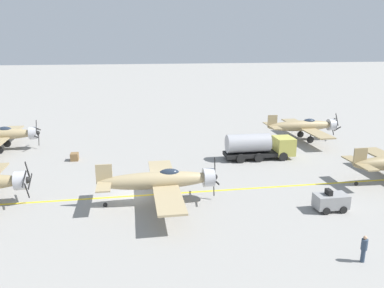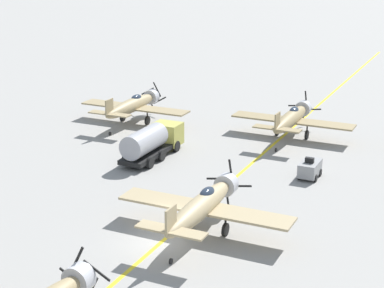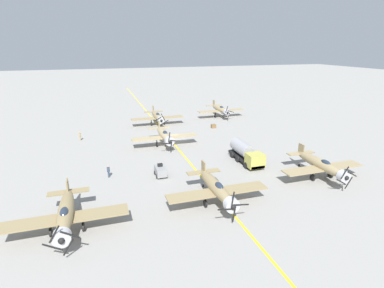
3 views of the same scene
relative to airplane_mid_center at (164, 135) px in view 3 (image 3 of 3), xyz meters
name	(u,v)px [view 3 (image 3 of 3)]	position (x,y,z in m)	size (l,w,h in m)	color
ground_plane	(171,141)	(-1.87, -2.20, -2.01)	(400.00, 400.00, 0.00)	gray
taxiway_stripe	(171,141)	(-1.87, -2.20, -2.01)	(0.30, 160.00, 0.01)	yellow
airplane_mid_center	(164,135)	(0.00, 0.00, 0.00)	(12.00, 9.98, 3.79)	tan
airplane_near_center	(157,116)	(-1.80, -15.37, 0.00)	(12.00, 9.98, 3.65)	#9A855D
airplane_near_left	(220,109)	(-18.95, -18.33, 0.00)	(12.00, 9.98, 3.72)	tan
airplane_far_left	(321,165)	(-17.46, 20.88, 0.00)	(12.00, 9.98, 3.65)	#9D8860
airplane_far_center	(217,188)	(-0.98, 23.00, 0.00)	(12.00, 9.98, 3.79)	#968159
airplane_far_right	(66,214)	(15.26, 23.62, 0.00)	(12.00, 9.98, 3.65)	#927E55
fuel_tanker	(246,153)	(-10.43, 12.17, -0.50)	(2.68, 8.00, 2.98)	black
tow_tractor	(161,171)	(3.58, 13.26, -1.22)	(1.57, 2.60, 1.79)	gray
ground_crew_walking	(108,171)	(10.65, 11.48, -1.05)	(0.38, 0.38, 1.76)	#334256
ground_crew_inspecting	(80,136)	(15.06, -7.98, -1.05)	(0.38, 0.38, 1.76)	tan
supply_crate_by_tanker	(213,126)	(-13.26, -8.71, -1.59)	(1.02, 0.85, 0.85)	brown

